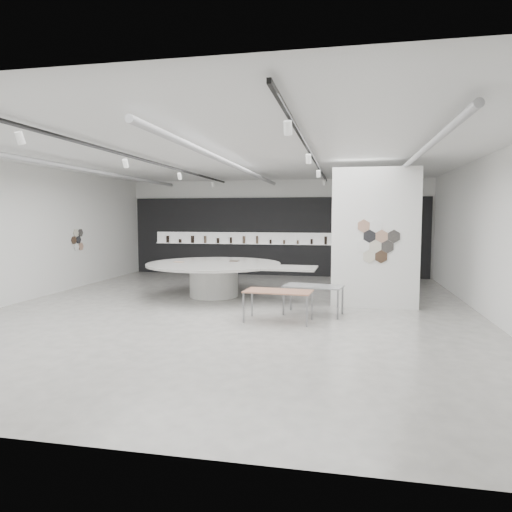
% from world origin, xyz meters
% --- Properties ---
extents(room, '(12.02, 14.02, 3.82)m').
position_xyz_m(room, '(-0.09, -0.00, 2.07)').
color(room, '#B1AEA7').
rests_on(room, ground).
extents(back_wall_display, '(11.80, 0.27, 3.10)m').
position_xyz_m(back_wall_display, '(-0.08, 6.93, 1.54)').
color(back_wall_display, black).
rests_on(back_wall_display, ground).
extents(partition_column, '(2.20, 0.38, 3.60)m').
position_xyz_m(partition_column, '(3.50, 1.00, 1.80)').
color(partition_column, white).
rests_on(partition_column, ground).
extents(display_island, '(5.10, 4.08, 1.01)m').
position_xyz_m(display_island, '(-0.95, 1.73, 0.65)').
color(display_island, white).
rests_on(display_island, ground).
extents(sample_table_wood, '(1.55, 0.87, 0.70)m').
position_xyz_m(sample_table_wood, '(1.30, -1.07, 0.65)').
color(sample_table_wood, '#A97057').
rests_on(sample_table_wood, ground).
extents(sample_table_stone, '(1.47, 0.91, 0.71)m').
position_xyz_m(sample_table_stone, '(2.02, -0.20, 0.65)').
color(sample_table_stone, gray).
rests_on(sample_table_stone, ground).
extents(kitchen_counter, '(1.64, 0.81, 1.24)m').
position_xyz_m(kitchen_counter, '(3.13, 6.52, 0.45)').
color(kitchen_counter, white).
rests_on(kitchen_counter, ground).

